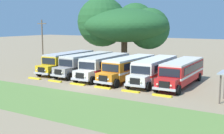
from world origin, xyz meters
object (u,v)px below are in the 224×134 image
parked_bus_slot_2 (105,65)px  broad_shade_tree (124,24)px  utility_pole (42,42)px  parked_bus_slot_1 (87,63)px  parked_bus_slot_3 (129,67)px  parked_bus_slot_0 (69,61)px  parked_bus_slot_5 (182,71)px  parked_bus_slot_4 (155,69)px

parked_bus_slot_2 → broad_shade_tree: size_ratio=0.68×
utility_pole → broad_shade_tree: bearing=55.5°
parked_bus_slot_1 → parked_bus_slot_3: size_ratio=1.00×
broad_shade_tree → parked_bus_slot_0: bearing=-99.9°
parked_bus_slot_3 → parked_bus_slot_1: bearing=-93.8°
parked_bus_slot_0 → parked_bus_slot_2: (6.83, -0.82, 0.00)m
parked_bus_slot_0 → parked_bus_slot_5: 17.09m
parked_bus_slot_3 → utility_pole: 16.60m
parked_bus_slot_4 → parked_bus_slot_3: bearing=-85.2°
parked_bus_slot_5 → utility_pole: utility_pole is taller
parked_bus_slot_4 → broad_shade_tree: size_ratio=0.68×
parked_bus_slot_0 → parked_bus_slot_5: bearing=86.3°
parked_bus_slot_1 → parked_bus_slot_3: same height
parked_bus_slot_2 → parked_bus_slot_4: size_ratio=1.00×
parked_bus_slot_1 → parked_bus_slot_5: (13.70, -0.26, 0.00)m
parked_bus_slot_3 → parked_bus_slot_2: bearing=-89.0°
broad_shade_tree → parked_bus_slot_1: bearing=-84.6°
parked_bus_slot_3 → parked_bus_slot_4: (3.29, 0.41, 0.00)m
broad_shade_tree → parked_bus_slot_3: bearing=-58.2°
parked_bus_slot_0 → broad_shade_tree: broad_shade_tree is taller
parked_bus_slot_2 → parked_bus_slot_5: same height
parked_bus_slot_2 → parked_bus_slot_5: 10.26m
parked_bus_slot_4 → utility_pole: utility_pole is taller
parked_bus_slot_5 → parked_bus_slot_2: bearing=-89.2°
parked_bus_slot_3 → parked_bus_slot_5: size_ratio=1.00×
parked_bus_slot_1 → utility_pole: size_ratio=1.44×
parked_bus_slot_0 → parked_bus_slot_1: (3.39, -0.19, 0.00)m
parked_bus_slot_4 → parked_bus_slot_2: bearing=-89.2°
parked_bus_slot_3 → parked_bus_slot_5: (6.63, 0.40, 0.00)m
parked_bus_slot_2 → parked_bus_slot_4: bearing=90.5°
utility_pole → parked_bus_slot_5: bearing=-3.1°
parked_bus_slot_0 → parked_bus_slot_4: (13.75, -0.44, 0.00)m
parked_bus_slot_0 → utility_pole: bearing=-99.9°
parked_bus_slot_2 → broad_shade_tree: 15.06m
parked_bus_slot_4 → utility_pole: (-19.62, 1.24, 2.46)m
parked_bus_slot_4 → parked_bus_slot_0: bearing=-94.2°
parked_bus_slot_1 → broad_shade_tree: size_ratio=0.68×
parked_bus_slot_3 → utility_pole: size_ratio=1.44×
parked_bus_slot_5 → broad_shade_tree: 20.44m
parked_bus_slot_2 → utility_pole: utility_pole is taller
parked_bus_slot_3 → broad_shade_tree: (-8.28, 13.37, 5.23)m
parked_bus_slot_3 → parked_bus_slot_5: 6.64m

